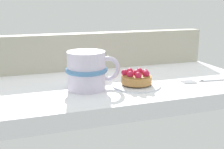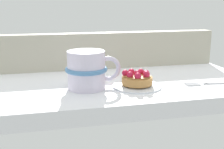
{
  "view_description": "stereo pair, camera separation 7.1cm",
  "coord_description": "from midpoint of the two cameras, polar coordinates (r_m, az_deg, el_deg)",
  "views": [
    {
      "loc": [
        -26.03,
        -70.75,
        20.78
      ],
      "look_at": [
        -3.4,
        -5.61,
        3.28
      ],
      "focal_mm": 47.35,
      "sensor_mm": 36.0,
      "label": 1
    },
    {
      "loc": [
        -19.21,
        -72.73,
        20.78
      ],
      "look_at": [
        -3.4,
        -5.61,
        3.28
      ],
      "focal_mm": 47.35,
      "sensor_mm": 36.0,
      "label": 2
    }
  ],
  "objects": [
    {
      "name": "ground_plane",
      "position": [
        0.79,
        4.07,
        -2.56
      ],
      "size": [
        71.23,
        37.28,
        3.76
      ],
      "primitive_type": "cube",
      "color": "white"
    },
    {
      "name": "window_rail_back",
      "position": [
        0.92,
        1.13,
        4.7
      ],
      "size": [
        69.8,
        4.41,
        10.98
      ],
      "primitive_type": "cube",
      "color": "#B2AD99",
      "rests_on": "ground_plane"
    },
    {
      "name": "dessert_plate",
      "position": [
        0.73,
        7.63,
        -2.15
      ],
      "size": [
        12.0,
        12.0,
        0.76
      ],
      "color": "silver",
      "rests_on": "ground_plane"
    },
    {
      "name": "raspberry_tart",
      "position": [
        0.72,
        7.67,
        -0.77
      ],
      "size": [
        7.48,
        7.48,
        3.52
      ],
      "color": "#B77F42",
      "rests_on": "dessert_plate"
    },
    {
      "name": "coffee_mug",
      "position": [
        0.7,
        -1.92,
        0.89
      ],
      "size": [
        13.53,
        10.13,
        9.13
      ],
      "color": "silver",
      "rests_on": "ground_plane"
    },
    {
      "name": "dessert_fork",
      "position": [
        0.81,
        21.67,
        -1.52
      ],
      "size": [
        16.18,
        3.18,
        0.6
      ],
      "color": "silver",
      "rests_on": "ground_plane"
    }
  ]
}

